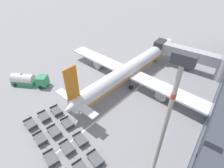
{
  "coord_description": "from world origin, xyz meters",
  "views": [
    {
      "loc": [
        28.68,
        -31.7,
        26.43
      ],
      "look_at": [
        9.46,
        -5.2,
        1.73
      ],
      "focal_mm": 28.0,
      "sensor_mm": 36.0,
      "label": 1
    }
  ],
  "objects_px": {
    "baggage_dolly_row_near_col_c": "(51,158)",
    "apron_light_mast": "(167,120)",
    "baggage_dolly_row_mid_b_col_d": "(96,159)",
    "baggage_dolly_row_mid_b_col_c": "(81,140)",
    "baggage_dolly_row_near_col_b": "(40,139)",
    "baggage_dolly_row_mid_a_col_b": "(54,131)",
    "fuel_tanker_primary": "(28,80)",
    "baggage_dolly_row_mid_a_col_a": "(44,117)",
    "baggage_dolly_row_mid_b_col_a": "(56,111)",
    "airplane": "(131,69)",
    "baggage_dolly_row_near_col_a": "(30,124)",
    "baggage_dolly_row_mid_a_col_c": "(67,148)",
    "baggage_dolly_row_mid_b_col_b": "(67,123)"
  },
  "relations": [
    {
      "from": "baggage_dolly_row_mid_a_col_b",
      "to": "baggage_dolly_row_mid_b_col_c",
      "type": "bearing_deg",
      "value": 16.91
    },
    {
      "from": "baggage_dolly_row_mid_a_col_b",
      "to": "airplane",
      "type": "bearing_deg",
      "value": 84.16
    },
    {
      "from": "baggage_dolly_row_mid_b_col_b",
      "to": "baggage_dolly_row_mid_b_col_d",
      "type": "bearing_deg",
      "value": -14.62
    },
    {
      "from": "baggage_dolly_row_near_col_a",
      "to": "baggage_dolly_row_mid_b_col_b",
      "type": "distance_m",
      "value": 6.96
    },
    {
      "from": "baggage_dolly_row_near_col_a",
      "to": "baggage_dolly_row_near_col_c",
      "type": "relative_size",
      "value": 1.0
    },
    {
      "from": "baggage_dolly_row_mid_a_col_c",
      "to": "baggage_dolly_row_mid_b_col_a",
      "type": "xyz_separation_m",
      "value": [
        -8.17,
        4.53,
        0.0
      ]
    },
    {
      "from": "baggage_dolly_row_mid_b_col_a",
      "to": "baggage_dolly_row_near_col_c",
      "type": "bearing_deg",
      "value": -44.15
    },
    {
      "from": "baggage_dolly_row_near_col_c",
      "to": "baggage_dolly_row_mid_a_col_c",
      "type": "xyz_separation_m",
      "value": [
        0.65,
        2.78,
        0.0
      ]
    },
    {
      "from": "fuel_tanker_primary",
      "to": "baggage_dolly_row_near_col_a",
      "type": "bearing_deg",
      "value": -31.76
    },
    {
      "from": "apron_light_mast",
      "to": "baggage_dolly_row_near_col_b",
      "type": "bearing_deg",
      "value": -162.01
    },
    {
      "from": "airplane",
      "to": "apron_light_mast",
      "type": "relative_size",
      "value": 2.07
    },
    {
      "from": "baggage_dolly_row_mid_b_col_c",
      "to": "baggage_dolly_row_mid_b_col_d",
      "type": "bearing_deg",
      "value": -14.79
    },
    {
      "from": "baggage_dolly_row_mid_b_col_a",
      "to": "baggage_dolly_row_mid_a_col_b",
      "type": "bearing_deg",
      "value": -43.81
    },
    {
      "from": "fuel_tanker_primary",
      "to": "baggage_dolly_row_mid_b_col_d",
      "type": "relative_size",
      "value": 2.56
    },
    {
      "from": "airplane",
      "to": "baggage_dolly_row_mid_b_col_a",
      "type": "distance_m",
      "value": 20.17
    },
    {
      "from": "baggage_dolly_row_mid_b_col_d",
      "to": "fuel_tanker_primary",
      "type": "bearing_deg",
      "value": 168.26
    },
    {
      "from": "baggage_dolly_row_mid_a_col_a",
      "to": "baggage_dolly_row_mid_b_col_a",
      "type": "height_order",
      "value": "same"
    },
    {
      "from": "airplane",
      "to": "fuel_tanker_primary",
      "type": "distance_m",
      "value": 25.66
    },
    {
      "from": "airplane",
      "to": "baggage_dolly_row_mid_b_col_c",
      "type": "height_order",
      "value": "airplane"
    },
    {
      "from": "airplane",
      "to": "baggage_dolly_row_mid_a_col_c",
      "type": "distance_m",
      "value": 23.81
    },
    {
      "from": "fuel_tanker_primary",
      "to": "baggage_dolly_row_mid_b_col_b",
      "type": "distance_m",
      "value": 17.81
    },
    {
      "from": "fuel_tanker_primary",
      "to": "apron_light_mast",
      "type": "bearing_deg",
      "value": -3.91
    },
    {
      "from": "baggage_dolly_row_near_col_c",
      "to": "baggage_dolly_row_mid_b_col_c",
      "type": "bearing_deg",
      "value": 75.68
    },
    {
      "from": "baggage_dolly_row_mid_b_col_b",
      "to": "baggage_dolly_row_mid_b_col_d",
      "type": "xyz_separation_m",
      "value": [
        8.99,
        -2.34,
        0.0
      ]
    },
    {
      "from": "baggage_dolly_row_mid_a_col_b",
      "to": "baggage_dolly_row_mid_b_col_a",
      "type": "bearing_deg",
      "value": 136.19
    },
    {
      "from": "baggage_dolly_row_near_col_c",
      "to": "baggage_dolly_row_mid_a_col_a",
      "type": "distance_m",
      "value": 9.57
    },
    {
      "from": "airplane",
      "to": "baggage_dolly_row_mid_a_col_a",
      "type": "bearing_deg",
      "value": -107.63
    },
    {
      "from": "baggage_dolly_row_mid_a_col_b",
      "to": "apron_light_mast",
      "type": "height_order",
      "value": "apron_light_mast"
    },
    {
      "from": "baggage_dolly_row_near_col_a",
      "to": "baggage_dolly_row_mid_a_col_c",
      "type": "height_order",
      "value": "same"
    },
    {
      "from": "baggage_dolly_row_near_col_c",
      "to": "baggage_dolly_row_mid_a_col_c",
      "type": "distance_m",
      "value": 2.86
    },
    {
      "from": "baggage_dolly_row_near_col_b",
      "to": "baggage_dolly_row_mid_b_col_b",
      "type": "xyz_separation_m",
      "value": [
        1.24,
        5.17,
        0.0
      ]
    },
    {
      "from": "baggage_dolly_row_mid_a_col_b",
      "to": "baggage_dolly_row_mid_b_col_b",
      "type": "bearing_deg",
      "value": 79.64
    },
    {
      "from": "baggage_dolly_row_near_col_b",
      "to": "baggage_dolly_row_mid_b_col_a",
      "type": "relative_size",
      "value": 1.0
    },
    {
      "from": "baggage_dolly_row_near_col_c",
      "to": "baggage_dolly_row_mid_a_col_c",
      "type": "bearing_deg",
      "value": 76.89
    },
    {
      "from": "baggage_dolly_row_mid_a_col_c",
      "to": "apron_light_mast",
      "type": "distance_m",
      "value": 18.2
    },
    {
      "from": "baggage_dolly_row_near_col_c",
      "to": "baggage_dolly_row_mid_a_col_a",
      "type": "xyz_separation_m",
      "value": [
        -8.26,
        4.83,
        0.0
      ]
    },
    {
      "from": "baggage_dolly_row_near_col_b",
      "to": "baggage_dolly_row_mid_a_col_b",
      "type": "xyz_separation_m",
      "value": [
        0.75,
        2.45,
        0.0
      ]
    },
    {
      "from": "baggage_dolly_row_mid_a_col_c",
      "to": "baggage_dolly_row_mid_b_col_a",
      "type": "relative_size",
      "value": 1.0
    },
    {
      "from": "airplane",
      "to": "apron_light_mast",
      "type": "height_order",
      "value": "apron_light_mast"
    },
    {
      "from": "baggage_dolly_row_near_col_a",
      "to": "baggage_dolly_row_near_col_b",
      "type": "bearing_deg",
      "value": -11.97
    },
    {
      "from": "baggage_dolly_row_near_col_a",
      "to": "airplane",
      "type": "bearing_deg",
      "value": 73.19
    },
    {
      "from": "baggage_dolly_row_mid_b_col_d",
      "to": "baggage_dolly_row_mid_b_col_c",
      "type": "bearing_deg",
      "value": 165.21
    },
    {
      "from": "fuel_tanker_primary",
      "to": "baggage_dolly_row_near_col_c",
      "type": "distance_m",
      "value": 22.87
    },
    {
      "from": "airplane",
      "to": "apron_light_mast",
      "type": "bearing_deg",
      "value": -51.35
    },
    {
      "from": "baggage_dolly_row_mid_b_col_a",
      "to": "baggage_dolly_row_mid_a_col_a",
      "type": "bearing_deg",
      "value": -106.6
    },
    {
      "from": "baggage_dolly_row_near_col_a",
      "to": "apron_light_mast",
      "type": "bearing_deg",
      "value": 12.62
    },
    {
      "from": "baggage_dolly_row_near_col_c",
      "to": "baggage_dolly_row_mid_b_col_b",
      "type": "height_order",
      "value": "same"
    },
    {
      "from": "baggage_dolly_row_near_col_c",
      "to": "apron_light_mast",
      "type": "relative_size",
      "value": 0.18
    },
    {
      "from": "baggage_dolly_row_mid_a_col_a",
      "to": "baggage_dolly_row_mid_a_col_c",
      "type": "bearing_deg",
      "value": -12.96
    },
    {
      "from": "baggage_dolly_row_near_col_a",
      "to": "apron_light_mast",
      "type": "relative_size",
      "value": 0.18
    }
  ]
}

